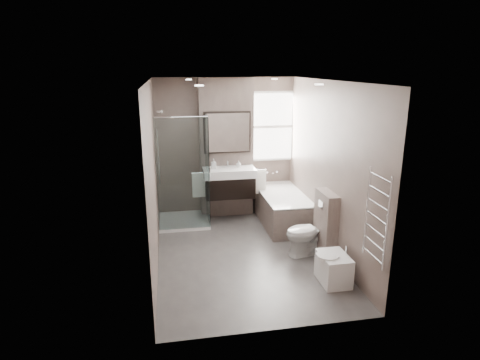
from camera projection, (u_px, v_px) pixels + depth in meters
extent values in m
cube|color=#494543|center=(244.00, 255.00, 6.22)|extent=(2.65, 3.85, 0.05)
cube|color=silver|center=(244.00, 79.00, 5.49)|extent=(2.65, 3.85, 0.05)
cube|color=#6D5D55|center=(225.00, 147.00, 7.67)|extent=(2.65, 0.05, 2.60)
cube|color=#6D5D55|center=(280.00, 221.00, 4.03)|extent=(2.65, 0.05, 2.60)
cube|color=#6D5D55|center=(151.00, 177.00, 5.62)|extent=(0.05, 3.85, 2.60)
cube|color=#6D5D55|center=(330.00, 168.00, 6.08)|extent=(0.05, 3.85, 2.60)
cube|color=#685952|center=(226.00, 148.00, 7.53)|extent=(1.00, 0.25, 2.60)
cube|color=black|center=(229.00, 186.00, 7.38)|extent=(0.90, 0.45, 0.38)
cube|color=white|center=(229.00, 172.00, 7.30)|extent=(0.95, 0.47, 0.15)
cylinder|color=silver|center=(228.00, 163.00, 7.43)|extent=(0.03, 0.03, 0.12)
cylinder|color=silver|center=(228.00, 161.00, 7.35)|extent=(0.02, 0.12, 0.02)
cube|color=black|center=(227.00, 132.00, 7.29)|extent=(0.86, 0.06, 0.76)
cube|color=white|center=(228.00, 133.00, 7.26)|extent=(0.80, 0.02, 0.70)
cube|color=white|center=(199.00, 185.00, 7.24)|extent=(0.24, 0.06, 0.44)
cube|color=white|center=(259.00, 182.00, 7.44)|extent=(0.24, 0.06, 0.44)
cube|color=white|center=(184.00, 221.00, 7.43)|extent=(0.90, 0.90, 0.06)
cube|color=white|center=(183.00, 175.00, 6.73)|extent=(0.88, 0.01, 1.94)
cube|color=white|center=(207.00, 167.00, 7.23)|extent=(0.01, 0.88, 1.94)
cylinder|color=silver|center=(158.00, 157.00, 7.02)|extent=(0.02, 0.02, 1.00)
cube|color=#685952|center=(282.00, 209.00, 7.33)|extent=(0.75, 1.60, 0.55)
cube|color=white|center=(282.00, 194.00, 7.26)|extent=(0.75, 1.60, 0.03)
cube|color=white|center=(282.00, 198.00, 7.27)|extent=(0.61, 1.42, 0.12)
cube|color=white|center=(272.00, 126.00, 7.68)|extent=(0.98, 0.04, 1.33)
cube|color=white|center=(272.00, 127.00, 7.66)|extent=(0.90, 0.01, 1.25)
cube|color=white|center=(272.00, 127.00, 7.65)|extent=(0.90, 0.01, 0.05)
imported|color=white|center=(308.00, 232.00, 6.10)|extent=(0.77, 0.53, 0.72)
cube|color=#685952|center=(326.00, 224.00, 6.04)|extent=(0.18, 0.55, 1.00)
cube|color=silver|center=(321.00, 204.00, 5.94)|extent=(0.01, 0.16, 0.11)
cube|color=white|center=(334.00, 269.00, 5.33)|extent=(0.35, 0.49, 0.39)
cylinder|color=white|center=(327.00, 256.00, 5.26)|extent=(0.30, 0.30, 0.05)
cylinder|color=silver|center=(346.00, 249.00, 5.29)|extent=(0.02, 0.02, 0.10)
cylinder|color=silver|center=(387.00, 225.00, 4.38)|extent=(0.03, 0.03, 1.10)
cylinder|color=silver|center=(367.00, 211.00, 4.82)|extent=(0.03, 0.03, 1.10)
cube|color=silver|center=(377.00, 218.00, 4.60)|extent=(0.02, 0.46, 1.00)
imported|color=white|center=(214.00, 164.00, 7.22)|extent=(0.08, 0.09, 0.19)
imported|color=white|center=(239.00, 164.00, 7.37)|extent=(0.09, 0.09, 0.12)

